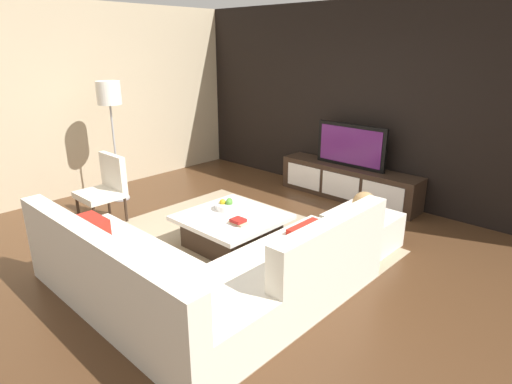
# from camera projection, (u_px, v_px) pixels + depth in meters

# --- Properties ---
(ground_plane) EXTENTS (14.00, 14.00, 0.00)m
(ground_plane) POSITION_uv_depth(u_px,v_px,m) (232.00, 252.00, 4.79)
(ground_plane) COLOR #4C301C
(feature_wall_back) EXTENTS (6.40, 0.12, 2.80)m
(feature_wall_back) POSITION_uv_depth(u_px,v_px,m) (365.00, 103.00, 6.18)
(feature_wall_back) COLOR black
(feature_wall_back) RESTS_ON ground
(side_wall_left) EXTENTS (0.12, 5.20, 2.80)m
(side_wall_left) POSITION_uv_depth(u_px,v_px,m) (96.00, 99.00, 6.53)
(side_wall_left) COLOR #C6B28E
(side_wall_left) RESTS_ON ground
(area_rug) EXTENTS (3.13, 2.73, 0.01)m
(area_rug) POSITION_uv_depth(u_px,v_px,m) (226.00, 248.00, 4.85)
(area_rug) COLOR tan
(area_rug) RESTS_ON ground
(media_console) EXTENTS (2.17, 0.44, 0.50)m
(media_console) POSITION_uv_depth(u_px,v_px,m) (348.00, 183.00, 6.35)
(media_console) COLOR #332319
(media_console) RESTS_ON ground
(television) EXTENTS (1.11, 0.06, 0.62)m
(television) POSITION_uv_depth(u_px,v_px,m) (351.00, 146.00, 6.17)
(television) COLOR black
(television) RESTS_ON media_console
(sectional_couch) EXTENTS (2.53, 2.36, 0.83)m
(sectional_couch) POSITION_uv_depth(u_px,v_px,m) (200.00, 275.00, 3.74)
(sectional_couch) COLOR silver
(sectional_couch) RESTS_ON ground
(coffee_table) EXTENTS (1.04, 1.03, 0.38)m
(coffee_table) POSITION_uv_depth(u_px,v_px,m) (232.00, 230.00, 4.85)
(coffee_table) COLOR #332319
(coffee_table) RESTS_ON ground
(accent_chair_near) EXTENTS (0.52, 0.51, 0.87)m
(accent_chair_near) POSITION_uv_depth(u_px,v_px,m) (106.00, 185.00, 5.49)
(accent_chair_near) COLOR #332319
(accent_chair_near) RESTS_ON ground
(floor_lamp) EXTENTS (0.33, 0.33, 1.72)m
(floor_lamp) POSITION_uv_depth(u_px,v_px,m) (109.00, 100.00, 5.94)
(floor_lamp) COLOR #A5A5AA
(floor_lamp) RESTS_ON ground
(ottoman) EXTENTS (0.70, 0.70, 0.40)m
(ottoman) POSITION_uv_depth(u_px,v_px,m) (362.00, 230.00, 4.85)
(ottoman) COLOR silver
(ottoman) RESTS_ON ground
(fruit_bowl) EXTENTS (0.28, 0.28, 0.13)m
(fruit_bowl) POSITION_uv_depth(u_px,v_px,m) (227.00, 205.00, 4.97)
(fruit_bowl) COLOR silver
(fruit_bowl) RESTS_ON coffee_table
(decorative_ball) EXTENTS (0.26, 0.26, 0.26)m
(decorative_ball) POSITION_uv_depth(u_px,v_px,m) (364.00, 203.00, 4.74)
(decorative_ball) COLOR #AD8451
(decorative_ball) RESTS_ON ottoman
(book_stack) EXTENTS (0.20, 0.13, 0.06)m
(book_stack) POSITION_uv_depth(u_px,v_px,m) (238.00, 221.00, 4.56)
(book_stack) COLOR #CCB78C
(book_stack) RESTS_ON coffee_table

